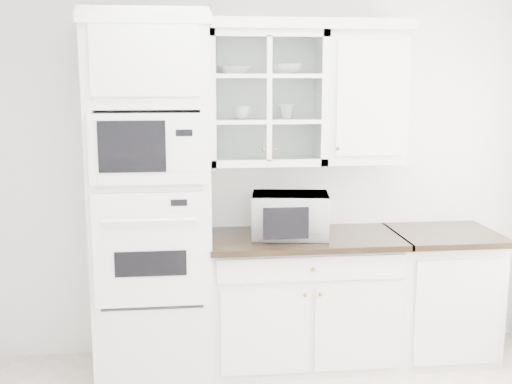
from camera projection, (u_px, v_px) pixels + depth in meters
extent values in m
cube|color=white|center=(259.00, 168.00, 4.59)|extent=(4.00, 0.02, 2.70)
cube|color=silver|center=(152.00, 199.00, 4.23)|extent=(0.76, 0.65, 2.40)
cube|color=white|center=(151.00, 250.00, 3.95)|extent=(0.70, 0.03, 0.72)
cube|color=black|center=(151.00, 264.00, 3.95)|extent=(0.44, 0.01, 0.16)
cube|color=white|center=(148.00, 149.00, 3.84)|extent=(0.70, 0.03, 0.43)
cube|color=black|center=(132.00, 147.00, 3.81)|extent=(0.40, 0.01, 0.31)
cube|color=silver|center=(303.00, 301.00, 4.50)|extent=(1.30, 0.60, 0.88)
cube|color=#302111|center=(305.00, 239.00, 4.39)|extent=(1.32, 0.67, 0.04)
cube|color=silver|center=(440.00, 296.00, 4.61)|extent=(0.70, 0.60, 0.88)
cube|color=#302111|center=(445.00, 235.00, 4.50)|extent=(0.72, 0.67, 0.04)
cube|color=silver|center=(266.00, 98.00, 4.36)|extent=(0.80, 0.33, 0.90)
cube|color=silver|center=(266.00, 120.00, 4.38)|extent=(0.74, 0.29, 0.02)
cube|color=silver|center=(266.00, 76.00, 4.33)|extent=(0.74, 0.29, 0.02)
cube|color=silver|center=(363.00, 98.00, 4.43)|extent=(0.55, 0.33, 0.90)
cube|color=white|center=(251.00, 24.00, 4.24)|extent=(2.14, 0.38, 0.07)
imported|color=white|center=(290.00, 215.00, 4.36)|extent=(0.57, 0.50, 0.30)
imported|color=white|center=(234.00, 70.00, 4.30)|extent=(0.27, 0.27, 0.06)
imported|color=white|center=(286.00, 69.00, 4.34)|extent=(0.26, 0.26, 0.07)
imported|color=white|center=(242.00, 112.00, 4.34)|extent=(0.12, 0.12, 0.09)
imported|color=white|center=(286.00, 111.00, 4.40)|extent=(0.13, 0.13, 0.10)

